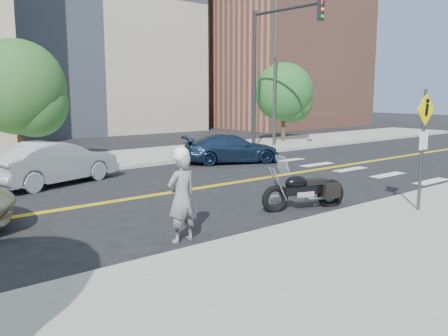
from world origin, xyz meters
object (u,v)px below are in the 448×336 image
pedestrian_sign (423,138)px  motorcycle (305,182)px  parked_car_blue (232,149)px  motorcyclist (182,195)px  parked_car_silver (54,163)px

pedestrian_sign → motorcycle: size_ratio=1.26×
parked_car_blue → motorcycle: bearing=176.5°
motorcyclist → parked_car_silver: 7.93m
parked_car_blue → motorcyclist: bearing=158.4°
motorcyclist → parked_car_blue: motorcyclist is taller
parked_car_blue → parked_car_silver: bearing=114.1°
motorcyclist → motorcycle: size_ratio=0.83×
pedestrian_sign → parked_car_silver: size_ratio=0.67×
motorcycle → pedestrian_sign: bearing=-37.4°
motorcyclist → parked_car_blue: bearing=-139.7°
motorcycle → parked_car_blue: size_ratio=0.56×
motorcycle → parked_car_blue: (3.98, 7.67, -0.11)m
pedestrian_sign → parked_car_blue: (2.32, 9.98, -1.34)m
motorcycle → parked_car_silver: (-3.88, 7.64, 0.01)m
parked_car_silver → parked_car_blue: parked_car_silver is taller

